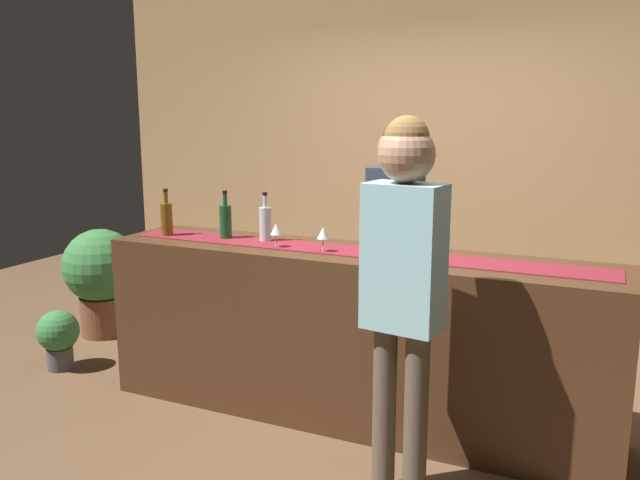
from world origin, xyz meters
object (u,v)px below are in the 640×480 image
(wine_bottle_green, at_px, (226,221))
(wine_glass_far_end, at_px, (416,239))
(wine_glass_near_customer, at_px, (323,234))
(potted_plant_small, at_px, (58,335))
(wine_bottle_clear, at_px, (265,223))
(customer_sipping, at_px, (404,268))
(wine_bottle_amber, at_px, (167,219))
(potted_plant_tall, at_px, (101,274))
(bartender, at_px, (395,225))
(wine_glass_mid_counter, at_px, (276,230))

(wine_bottle_green, distance_m, wine_glass_far_end, 1.23)
(wine_glass_near_customer, height_order, potted_plant_small, wine_glass_near_customer)
(wine_bottle_clear, bearing_deg, customer_sipping, -33.06)
(wine_bottle_amber, xyz_separation_m, customer_sipping, (1.75, -0.61, -0.01))
(potted_plant_tall, distance_m, potted_plant_small, 0.77)
(bartender, bearing_deg, wine_bottle_clear, 36.14)
(wine_glass_near_customer, bearing_deg, customer_sipping, -41.47)
(wine_bottle_green, height_order, wine_glass_near_customer, wine_bottle_green)
(wine_bottle_amber, height_order, wine_glass_mid_counter, wine_bottle_amber)
(wine_bottle_amber, relative_size, bartender, 0.18)
(wine_glass_far_end, height_order, potted_plant_small, wine_glass_far_end)
(wine_glass_near_customer, distance_m, potted_plant_small, 2.17)
(wine_glass_far_end, height_order, customer_sipping, customer_sipping)
(potted_plant_small, bearing_deg, potted_plant_tall, 108.73)
(wine_bottle_amber, xyz_separation_m, potted_plant_small, (-0.88, -0.12, -0.87))
(wine_glass_mid_counter, height_order, wine_glass_far_end, same)
(wine_bottle_amber, distance_m, potted_plant_tall, 1.40)
(wine_glass_mid_counter, xyz_separation_m, potted_plant_tall, (-1.92, 0.60, -0.61))
(wine_bottle_amber, height_order, wine_glass_near_customer, wine_bottle_amber)
(wine_glass_near_customer, relative_size, customer_sipping, 0.08)
(bartender, relative_size, potted_plant_small, 4.05)
(wine_bottle_amber, xyz_separation_m, wine_glass_near_customer, (1.10, -0.03, -0.01))
(wine_bottle_green, xyz_separation_m, potted_plant_small, (-1.27, -0.20, -0.87))
(wine_bottle_green, xyz_separation_m, customer_sipping, (1.36, -0.69, -0.01))
(wine_glass_far_end, relative_size, customer_sipping, 0.08)
(wine_bottle_clear, height_order, wine_glass_mid_counter, wine_bottle_clear)
(wine_glass_near_customer, bearing_deg, wine_bottle_clear, 162.62)
(bartender, height_order, potted_plant_small, bartender)
(potted_plant_tall, xyz_separation_m, potted_plant_small, (0.23, -0.69, -0.26))
(wine_glass_far_end, relative_size, potted_plant_small, 0.34)
(wine_bottle_green, xyz_separation_m, wine_glass_mid_counter, (0.42, -0.11, -0.01))
(wine_glass_near_customer, bearing_deg, wine_glass_mid_counter, -179.98)
(wine_glass_near_customer, bearing_deg, potted_plant_tall, 164.88)
(wine_glass_mid_counter, distance_m, potted_plant_small, 1.90)
(wine_glass_mid_counter, bearing_deg, wine_glass_far_end, 5.65)
(wine_bottle_clear, xyz_separation_m, wine_glass_near_customer, (0.45, -0.14, -0.01))
(wine_glass_far_end, bearing_deg, wine_glass_near_customer, -171.13)
(wine_bottle_green, distance_m, wine_bottle_clear, 0.27)
(bartender, xyz_separation_m, potted_plant_small, (-2.19, -0.76, -0.82))
(wine_glass_near_customer, xyz_separation_m, customer_sipping, (0.65, -0.57, -0.00))
(customer_sipping, distance_m, potted_plant_tall, 3.16)
(wine_bottle_clear, bearing_deg, wine_glass_mid_counter, -43.13)
(customer_sipping, bearing_deg, wine_bottle_clear, 154.60)
(wine_bottle_clear, xyz_separation_m, bartender, (0.65, 0.53, -0.05))
(wine_glass_far_end, bearing_deg, wine_bottle_clear, 176.46)
(wine_glass_near_customer, xyz_separation_m, wine_glass_far_end, (0.52, 0.08, 0.00))
(wine_glass_far_end, distance_m, potted_plant_small, 2.65)
(wine_glass_near_customer, xyz_separation_m, wine_glass_mid_counter, (-0.30, -0.00, 0.00))
(customer_sipping, bearing_deg, wine_glass_near_customer, 146.19)
(bartender, height_order, customer_sipping, customer_sipping)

